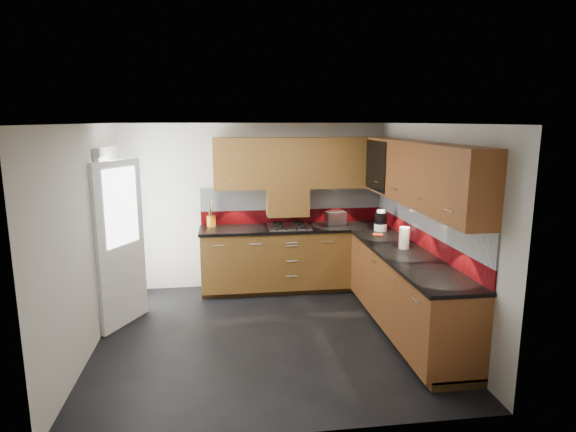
{
  "coord_description": "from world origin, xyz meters",
  "views": [
    {
      "loc": [
        -0.47,
        -5.15,
        2.43
      ],
      "look_at": [
        0.32,
        0.65,
        1.27
      ],
      "focal_mm": 30.0,
      "sensor_mm": 36.0,
      "label": 1
    }
  ],
  "objects": [
    {
      "name": "upper_cabinets",
      "position": [
        1.23,
        0.78,
        1.84
      ],
      "size": [
        2.5,
        3.2,
        0.72
      ],
      "color": "brown",
      "rests_on": "room"
    },
    {
      "name": "back_door",
      "position": [
        -1.78,
        0.75,
        1.03
      ],
      "size": [
        0.42,
        1.19,
        2.04
      ],
      "color": "white",
      "rests_on": "room"
    },
    {
      "name": "countertop",
      "position": [
        1.05,
        0.7,
        0.92
      ],
      "size": [
        2.72,
        3.22,
        0.04
      ],
      "color": "black",
      "rests_on": "base_cabinets"
    },
    {
      "name": "gas_hob",
      "position": [
        0.45,
        1.47,
        0.96
      ],
      "size": [
        0.6,
        0.52,
        0.05
      ],
      "color": "silver",
      "rests_on": "countertop"
    },
    {
      "name": "glass_cabinet",
      "position": [
        1.71,
        1.07,
        1.87
      ],
      "size": [
        0.32,
        0.8,
        0.66
      ],
      "color": "black",
      "rests_on": "room"
    },
    {
      "name": "paper_towel",
      "position": [
        1.64,
        0.14,
        1.07
      ],
      "size": [
        0.16,
        0.16,
        0.26
      ],
      "primitive_type": "cylinder",
      "rotation": [
        0.0,
        0.0,
        0.35
      ],
      "color": "white",
      "rests_on": "countertop"
    },
    {
      "name": "food_processor",
      "position": [
        1.67,
        1.08,
        1.08
      ],
      "size": [
        0.18,
        0.18,
        0.3
      ],
      "color": "white",
      "rests_on": "countertop"
    },
    {
      "name": "base_cabinets",
      "position": [
        1.07,
        0.72,
        0.44
      ],
      "size": [
        2.7,
        3.2,
        0.95
      ],
      "color": "brown",
      "rests_on": "room"
    },
    {
      "name": "utensil_pot",
      "position": [
        -0.65,
        1.67,
        1.04
      ],
      "size": [
        0.12,
        0.12,
        0.44
      ],
      "color": "orange",
      "rests_on": "countertop"
    },
    {
      "name": "room",
      "position": [
        0.0,
        0.0,
        1.5
      ],
      "size": [
        4.0,
        3.8,
        2.64
      ],
      "color": "black"
    },
    {
      "name": "orange_cloth",
      "position": [
        1.55,
        0.83,
        0.95
      ],
      "size": [
        0.15,
        0.14,
        0.01
      ],
      "primitive_type": "cube",
      "rotation": [
        0.0,
        0.0,
        -0.29
      ],
      "color": "red",
      "rests_on": "countertop"
    },
    {
      "name": "extractor_hood",
      "position": [
        0.45,
        1.64,
        1.28
      ],
      "size": [
        0.6,
        0.33,
        0.4
      ],
      "primitive_type": "cube",
      "color": "brown",
      "rests_on": "room"
    },
    {
      "name": "toaster",
      "position": [
        1.14,
        1.54,
        1.04
      ],
      "size": [
        0.3,
        0.21,
        0.2
      ],
      "color": "silver",
      "rests_on": "countertop"
    },
    {
      "name": "backsplash",
      "position": [
        1.28,
        0.93,
        1.21
      ],
      "size": [
        2.7,
        3.2,
        0.54
      ],
      "color": "maroon",
      "rests_on": "countertop"
    }
  ]
}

